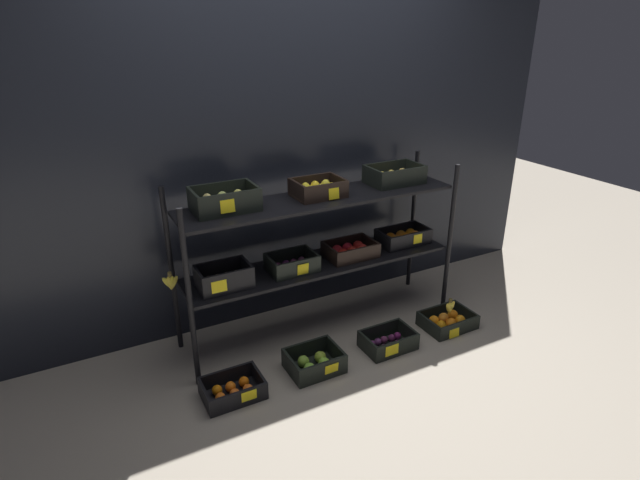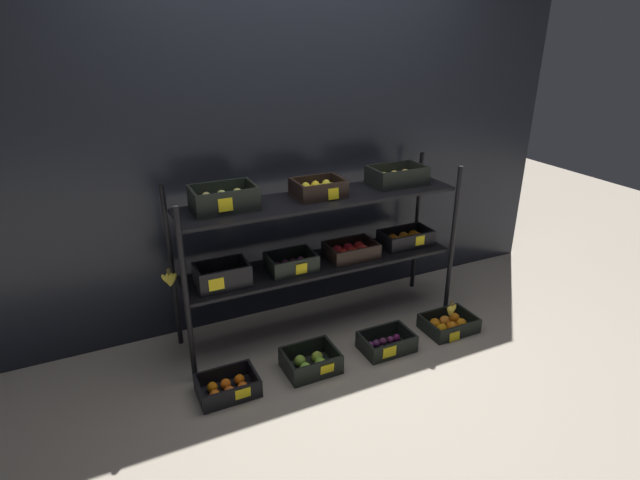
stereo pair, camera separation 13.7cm
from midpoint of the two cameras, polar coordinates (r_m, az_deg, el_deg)
The scene contains 8 objects.
ground_plane at distance 3.63m, azimuth -1.10°, elevation -9.54°, with size 10.00×10.00×0.00m, color gray.
storefront_wall at distance 3.53m, azimuth -4.32°, elevation 9.51°, with size 4.24×0.12×2.27m, color black.
display_rack at distance 3.30m, azimuth -1.20°, elevation 1.11°, with size 1.95×0.46×1.09m.
crate_ground_tangerine at distance 3.06m, azimuth -11.01°, elevation -16.11°, with size 0.34×0.24×0.11m.
crate_ground_apple_green at distance 3.20m, azimuth -1.89°, elevation -13.52°, with size 0.32×0.26×0.13m.
crate_ground_plum at distance 3.41m, azimuth 6.43°, elevation -11.25°, with size 0.33×0.23×0.12m.
crate_ground_orange at distance 3.69m, azimuth 12.96°, elevation -8.83°, with size 0.35×0.27×0.10m.
banana_bunch_loose at distance 3.64m, azimuth 13.23°, elevation -7.34°, with size 0.10×0.04×0.12m.
Camera 1 is at (-1.44, -2.70, 1.95)m, focal length 28.70 mm.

